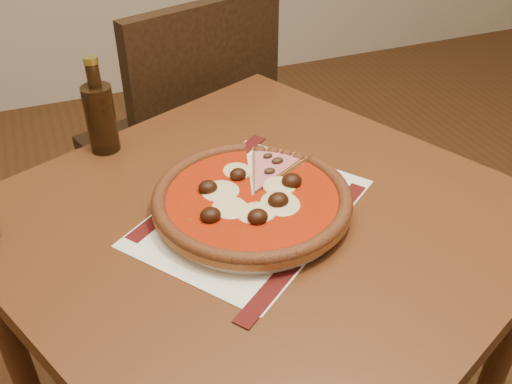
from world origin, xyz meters
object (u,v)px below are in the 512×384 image
Objects in this scene: plate at (252,207)px; pizza at (252,197)px; table at (260,258)px; bottle at (100,115)px; chair_far at (188,135)px.

pizza is at bearing -124.84° from plate.
table is 0.13m from pizza.
plate is 0.36m from bottle.
bottle is (-0.26, -0.37, 0.30)m from chair_far.
chair_far is at bearing 55.37° from bottle.
chair_far is 0.71m from plate.
table is 3.20× the size of pizza.
chair_far reaches higher than plate.
plate is 0.02m from pizza.
pizza is (-0.00, -0.00, 0.02)m from plate.
bottle reaches higher than pizza.
table is at bearing 67.44° from chair_far.
table is 0.11m from plate.
pizza is (-0.01, 0.01, 0.13)m from table.
chair_far is at bearing 84.33° from pizza.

